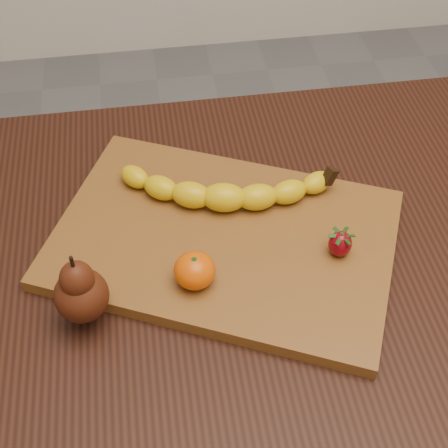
{
  "coord_description": "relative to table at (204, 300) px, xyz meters",
  "views": [
    {
      "loc": [
        -0.05,
        -0.53,
        1.41
      ],
      "look_at": [
        0.03,
        0.02,
        0.8
      ],
      "focal_mm": 50.0,
      "sensor_mm": 36.0,
      "label": 1
    }
  ],
  "objects": [
    {
      "name": "table",
      "position": [
        0.0,
        0.0,
        0.0
      ],
      "size": [
        1.0,
        0.7,
        0.76
      ],
      "color": "black",
      "rests_on": "ground"
    },
    {
      "name": "cutting_board",
      "position": [
        0.03,
        0.02,
        0.11
      ],
      "size": [
        0.53,
        0.46,
        0.02
      ],
      "primitive_type": "cube",
      "rotation": [
        0.0,
        0.0,
        -0.44
      ],
      "color": "brown",
      "rests_on": "table"
    },
    {
      "name": "banana",
      "position": [
        0.04,
        0.07,
        0.14
      ],
      "size": [
        0.27,
        0.12,
        0.04
      ],
      "primitive_type": null,
      "rotation": [
        0.0,
        0.0,
        -0.2
      ],
      "color": "yellow",
      "rests_on": "cutting_board"
    },
    {
      "name": "pear",
      "position": [
        -0.15,
        -0.08,
        0.17
      ],
      "size": [
        0.07,
        0.07,
        0.1
      ],
      "primitive_type": null,
      "rotation": [
        0.0,
        0.0,
        0.06
      ],
      "color": "#491C0B",
      "rests_on": "cutting_board"
    },
    {
      "name": "mandarin",
      "position": [
        -0.01,
        -0.05,
        0.14
      ],
      "size": [
        0.06,
        0.06,
        0.04
      ],
      "primitive_type": "ellipsoid",
      "rotation": [
        0.0,
        0.0,
        -0.13
      ],
      "color": "#E24F02",
      "rests_on": "cutting_board"
    },
    {
      "name": "strawberry",
      "position": [
        0.18,
        -0.04,
        0.14
      ],
      "size": [
        0.03,
        0.03,
        0.04
      ],
      "primitive_type": null,
      "rotation": [
        0.0,
        0.0,
        -0.15
      ],
      "color": "maroon",
      "rests_on": "cutting_board"
    }
  ]
}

